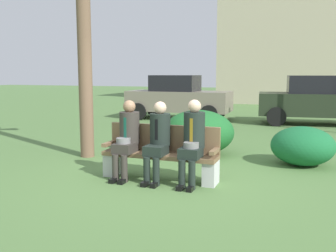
% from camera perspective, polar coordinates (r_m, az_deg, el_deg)
% --- Properties ---
extents(ground_plane, '(80.00, 80.00, 0.00)m').
position_cam_1_polar(ground_plane, '(6.58, -0.27, -7.70)').
color(ground_plane, '#52773E').
extents(park_bench, '(1.95, 0.44, 0.90)m').
position_cam_1_polar(park_bench, '(6.44, -1.06, -4.15)').
color(park_bench, brown).
rests_on(park_bench, ground).
extents(seated_man_left, '(0.34, 0.72, 1.31)m').
position_cam_1_polar(seated_man_left, '(6.49, -6.08, -1.36)').
color(seated_man_left, '#38332D').
rests_on(seated_man_left, ground).
extents(seated_man_middle, '(0.34, 0.72, 1.31)m').
position_cam_1_polar(seated_man_middle, '(6.27, -1.46, -1.64)').
color(seated_man_middle, '#1E2823').
rests_on(seated_man_middle, ground).
extents(seated_man_right, '(0.34, 0.72, 1.35)m').
position_cam_1_polar(seated_man_right, '(6.08, 3.68, -1.79)').
color(seated_man_right, '#1E2823').
rests_on(seated_man_right, ground).
extents(shrub_near_bench, '(1.55, 1.42, 0.97)m').
position_cam_1_polar(shrub_near_bench, '(8.41, 4.56, -0.91)').
color(shrub_near_bench, '#1D6029').
rests_on(shrub_near_bench, ground).
extents(shrub_mid_lawn, '(1.21, 1.10, 0.75)m').
position_cam_1_polar(shrub_mid_lawn, '(7.82, 19.37, -2.81)').
color(shrub_mid_lawn, '#1B6635').
rests_on(shrub_mid_lawn, ground).
extents(shrub_far_lawn, '(0.93, 0.85, 0.58)m').
position_cam_1_polar(shrub_far_lawn, '(9.09, -4.67, -1.49)').
color(shrub_far_lawn, '#2C5A29').
rests_on(shrub_far_lawn, ground).
extents(parked_car_near, '(3.92, 1.74, 1.68)m').
position_cam_1_polar(parked_car_near, '(14.75, 1.53, 4.27)').
color(parked_car_near, slate).
rests_on(parked_car_near, ground).
extents(parked_car_far, '(4.05, 2.07, 1.68)m').
position_cam_1_polar(parked_car_far, '(14.10, 21.20, 3.57)').
color(parked_car_far, '#232D1E').
rests_on(parked_car_far, ground).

